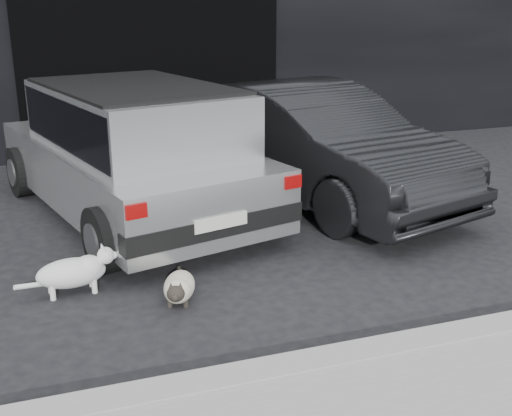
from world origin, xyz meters
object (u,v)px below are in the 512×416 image
object	(u,v)px
second_car	(312,143)
cat_siamese	(179,288)
silver_hatchback	(133,145)
cat_white	(76,271)

from	to	relation	value
second_car	cat_siamese	xyz separation A→B (m)	(-2.17, -2.26, -0.58)
cat_siamese	silver_hatchback	bearing A→B (deg)	-72.43
silver_hatchback	cat_siamese	size ratio (longest dim) A/B	5.93
second_car	cat_siamese	world-z (taller)	second_car
silver_hatchback	second_car	bearing A→B (deg)	-16.13
silver_hatchback	cat_siamese	bearing A→B (deg)	-104.98
silver_hatchback	cat_white	world-z (taller)	silver_hatchback
cat_white	cat_siamese	bearing A→B (deg)	56.04
second_car	cat_siamese	size ratio (longest dim) A/B	5.74
cat_siamese	cat_white	distance (m)	0.90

